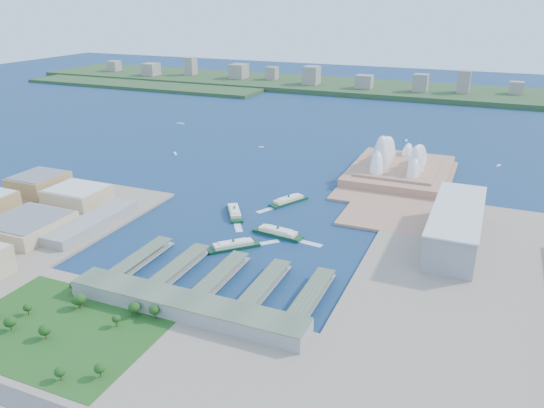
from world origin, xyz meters
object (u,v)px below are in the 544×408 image
at_px(ferry_d, 278,231).
at_px(ferry_b, 289,199).
at_px(opera_house, 402,154).
at_px(toaster_building, 456,226).
at_px(ferry_a, 234,211).
at_px(ferry_c, 233,244).

bearing_deg(ferry_d, ferry_b, 22.04).
relative_size(opera_house, toaster_building, 1.16).
bearing_deg(ferry_a, toaster_building, -29.38).
distance_m(opera_house, ferry_a, 262.73).
bearing_deg(toaster_building, ferry_b, 167.30).
xyz_separation_m(toaster_building, ferry_a, (-238.44, -15.10, -15.50)).
relative_size(ferry_a, ferry_d, 0.97).
relative_size(ferry_c, ferry_d, 0.96).
bearing_deg(ferry_d, ferry_c, 155.20).
xyz_separation_m(opera_house, ferry_d, (-81.09, -248.11, -26.82)).
bearing_deg(ferry_b, ferry_c, -65.42).
relative_size(opera_house, ferry_c, 3.42).
bearing_deg(ferry_b, ferry_a, -99.75).
distance_m(ferry_c, ferry_d, 53.89).
distance_m(ferry_a, ferry_b, 73.36).
xyz_separation_m(ferry_b, ferry_c, (-5.08, -137.55, -0.00)).
bearing_deg(ferry_c, ferry_b, -46.57).
xyz_separation_m(opera_house, ferry_b, (-104.86, -156.08, -27.03)).
height_order(toaster_building, ferry_b, toaster_building).
bearing_deg(ferry_b, toaster_building, 13.99).
distance_m(toaster_building, ferry_a, 239.42).
bearing_deg(ferry_c, toaster_building, -109.36).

